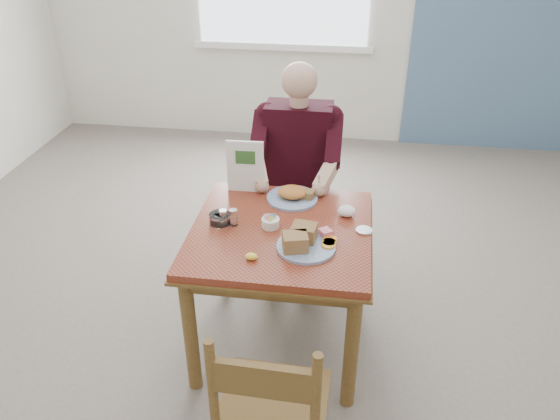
% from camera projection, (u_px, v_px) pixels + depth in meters
% --- Properties ---
extents(floor, '(6.00, 6.00, 0.00)m').
position_uv_depth(floor, '(281.00, 339.00, 3.12)').
color(floor, '#625C4F').
rests_on(floor, ground).
extents(lemon_wedge, '(0.06, 0.04, 0.03)m').
position_uv_depth(lemon_wedge, '(251.00, 256.00, 2.51)').
color(lemon_wedge, yellow).
rests_on(lemon_wedge, table).
extents(napkin, '(0.12, 0.11, 0.06)m').
position_uv_depth(napkin, '(347.00, 211.00, 2.84)').
color(napkin, white).
rests_on(napkin, table).
extents(metal_dish, '(0.10, 0.10, 0.01)m').
position_uv_depth(metal_dish, '(364.00, 231.00, 2.72)').
color(metal_dish, silver).
rests_on(metal_dish, table).
extents(table, '(0.92, 0.92, 0.75)m').
position_uv_depth(table, '(281.00, 247.00, 2.80)').
color(table, brown).
rests_on(table, ground).
extents(chair_far, '(0.42, 0.42, 0.95)m').
position_uv_depth(chair_far, '(298.00, 199.00, 3.56)').
color(chair_far, brown).
rests_on(chair_far, ground).
extents(chair_near, '(0.43, 0.43, 0.95)m').
position_uv_depth(chair_near, '(271.00, 413.00, 2.11)').
color(chair_near, brown).
rests_on(chair_near, ground).
extents(diner, '(0.53, 0.56, 1.39)m').
position_uv_depth(diner, '(297.00, 159.00, 3.31)').
color(diner, gray).
rests_on(diner, chair_far).
extents(near_plate, '(0.31, 0.31, 0.09)m').
position_uv_depth(near_plate, '(304.00, 241.00, 2.58)').
color(near_plate, white).
rests_on(near_plate, table).
extents(far_plate, '(0.33, 0.33, 0.08)m').
position_uv_depth(far_plate, '(293.00, 195.00, 2.99)').
color(far_plate, white).
rests_on(far_plate, table).
extents(caddy, '(0.12, 0.12, 0.07)m').
position_uv_depth(caddy, '(271.00, 223.00, 2.75)').
color(caddy, white).
rests_on(caddy, table).
extents(shakers, '(0.10, 0.06, 0.09)m').
position_uv_depth(shakers, '(229.00, 218.00, 2.75)').
color(shakers, white).
rests_on(shakers, table).
extents(creamer, '(0.15, 0.15, 0.05)m').
position_uv_depth(creamer, '(220.00, 218.00, 2.78)').
color(creamer, white).
rests_on(creamer, table).
extents(menu, '(0.21, 0.03, 0.30)m').
position_uv_depth(menu, '(245.00, 166.00, 3.01)').
color(menu, white).
rests_on(menu, table).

